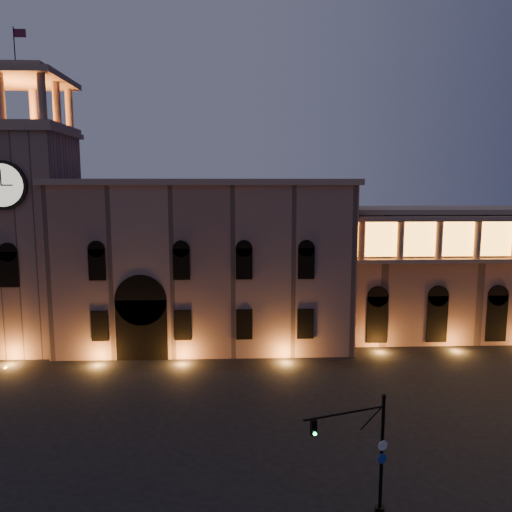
% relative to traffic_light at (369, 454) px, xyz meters
% --- Properties ---
extents(ground, '(160.00, 160.00, 0.00)m').
position_rel_traffic_light_xyz_m(ground, '(-7.99, 7.86, -3.42)').
color(ground, black).
rests_on(ground, ground).
extents(government_building, '(30.80, 12.80, 17.60)m').
position_rel_traffic_light_xyz_m(government_building, '(-10.07, 29.79, 5.35)').
color(government_building, '#846156').
rests_on(government_building, ground).
extents(clock_tower, '(9.80, 9.80, 32.40)m').
position_rel_traffic_light_xyz_m(clock_tower, '(-28.49, 28.84, 9.08)').
color(clock_tower, '#846156').
rests_on(clock_tower, ground).
extents(colonnade_wing, '(40.60, 11.50, 14.50)m').
position_rel_traffic_light_xyz_m(colonnade_wing, '(24.01, 31.78, 3.91)').
color(colonnade_wing, '#7F5C51').
rests_on(colonnade_wing, ground).
extents(traffic_light, '(4.56, 1.69, 6.52)m').
position_rel_traffic_light_xyz_m(traffic_light, '(0.00, 0.00, 0.00)').
color(traffic_light, black).
rests_on(traffic_light, ground).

